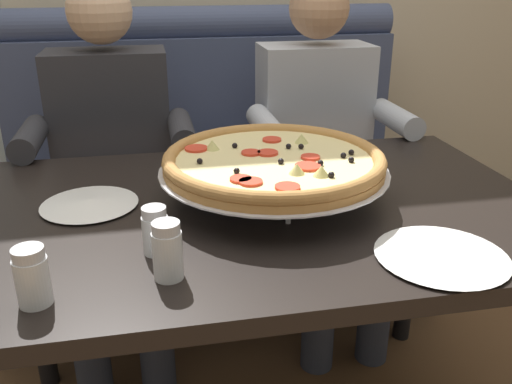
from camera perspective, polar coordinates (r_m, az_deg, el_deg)
booth_bench at (r=2.27m, az=-4.49°, el=-0.37°), size 1.64×0.78×1.13m
dining_table at (r=1.34m, az=0.08°, el=-4.64°), size 1.39×0.89×0.75m
diner_left at (r=1.91m, az=-14.83°, el=4.41°), size 0.54×0.64×1.27m
diner_right at (r=1.99m, az=6.82°, el=5.80°), size 0.54×0.64×1.27m
pizza at (r=1.30m, az=1.87°, el=3.16°), size 0.55×0.55×0.13m
shaker_oregano at (r=0.99m, az=-22.27°, el=-8.53°), size 0.06×0.06×0.10m
shaker_pepper_flakes at (r=1.00m, az=-9.20°, el=-6.48°), size 0.06×0.06×0.11m
shaker_parmesan at (r=1.09m, az=-10.44°, el=-4.32°), size 0.05×0.05×0.10m
plate_near_left at (r=1.35m, az=-17.00°, el=-1.01°), size 0.23×0.23×0.02m
plate_near_right at (r=1.12m, az=18.81°, el=-6.06°), size 0.26×0.26×0.02m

